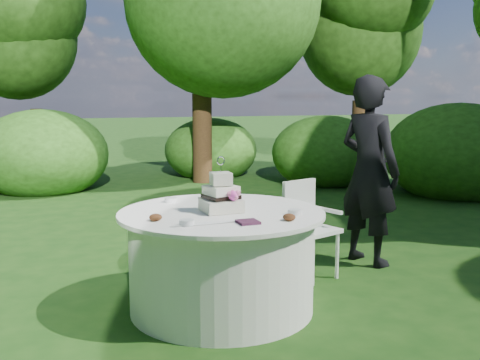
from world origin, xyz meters
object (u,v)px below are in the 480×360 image
(napkins, at_px, (248,222))
(chair, at_px, (307,221))
(guest, at_px, (369,171))
(table, at_px, (222,260))
(cake, at_px, (221,197))

(napkins, height_order, chair, chair)
(guest, relative_size, chair, 2.09)
(guest, relative_size, table, 1.17)
(napkins, distance_m, guest, 2.04)
(napkins, xyz_separation_m, guest, (1.70, 1.12, 0.14))
(cake, xyz_separation_m, chair, (0.99, 0.51, -0.37))
(napkins, xyz_separation_m, table, (-0.04, 0.45, -0.39))
(table, distance_m, chair, 1.11)
(table, bearing_deg, guest, 20.96)
(guest, relative_size, cake, 4.41)
(chair, bearing_deg, cake, -152.61)
(table, xyz_separation_m, chair, (0.98, 0.50, 0.13))
(table, xyz_separation_m, cake, (-0.00, -0.01, 0.50))
(chair, bearing_deg, guest, 12.50)
(guest, distance_m, table, 1.93)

